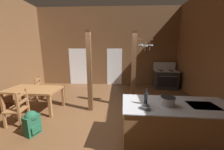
{
  "coord_description": "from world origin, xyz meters",
  "views": [
    {
      "loc": [
        0.54,
        -3.45,
        2.0
      ],
      "look_at": [
        0.37,
        0.72,
        1.14
      ],
      "focal_mm": 20.11,
      "sensor_mm": 36.0,
      "label": 1
    }
  ],
  "objects_px": {
    "dining_table": "(34,91)",
    "bottle_tall_on_counter": "(146,98)",
    "stove_range": "(165,79)",
    "mixing_bowl_on_counter": "(146,107)",
    "ladderback_chair_by_post": "(18,109)",
    "backpack": "(32,122)",
    "kitchen_island": "(175,126)",
    "stockpot_on_counter": "(168,101)",
    "ladderback_chair_near_window": "(42,89)"
  },
  "relations": [
    {
      "from": "dining_table",
      "to": "bottle_tall_on_counter",
      "type": "xyz_separation_m",
      "value": [
        3.3,
        -1.47,
        0.41
      ]
    },
    {
      "from": "stove_range",
      "to": "mixing_bowl_on_counter",
      "type": "bearing_deg",
      "value": -114.63
    },
    {
      "from": "ladderback_chair_by_post",
      "to": "backpack",
      "type": "relative_size",
      "value": 1.59
    },
    {
      "from": "stove_range",
      "to": "dining_table",
      "type": "bearing_deg",
      "value": -152.93
    },
    {
      "from": "kitchen_island",
      "to": "stockpot_on_counter",
      "type": "xyz_separation_m",
      "value": [
        -0.21,
        -0.03,
        0.55
      ]
    },
    {
      "from": "ladderback_chair_by_post",
      "to": "mixing_bowl_on_counter",
      "type": "relative_size",
      "value": 5.82
    },
    {
      "from": "dining_table",
      "to": "ladderback_chair_by_post",
      "type": "xyz_separation_m",
      "value": [
        0.11,
        -0.83,
        -0.2
      ]
    },
    {
      "from": "ladderback_chair_near_window",
      "to": "backpack",
      "type": "bearing_deg",
      "value": -64.59
    },
    {
      "from": "kitchen_island",
      "to": "bottle_tall_on_counter",
      "type": "xyz_separation_m",
      "value": [
        -0.63,
        -0.02,
        0.59
      ]
    },
    {
      "from": "ladderback_chair_by_post",
      "to": "kitchen_island",
      "type": "bearing_deg",
      "value": -9.24
    },
    {
      "from": "kitchen_island",
      "to": "backpack",
      "type": "height_order",
      "value": "kitchen_island"
    },
    {
      "from": "stove_range",
      "to": "bottle_tall_on_counter",
      "type": "distance_m",
      "value": 4.63
    },
    {
      "from": "ladderback_chair_near_window",
      "to": "backpack",
      "type": "relative_size",
      "value": 1.59
    },
    {
      "from": "ladderback_chair_near_window",
      "to": "ladderback_chair_by_post",
      "type": "bearing_deg",
      "value": -77.75
    },
    {
      "from": "backpack",
      "to": "kitchen_island",
      "type": "bearing_deg",
      "value": -4.09
    },
    {
      "from": "backpack",
      "to": "mixing_bowl_on_counter",
      "type": "height_order",
      "value": "mixing_bowl_on_counter"
    },
    {
      "from": "ladderback_chair_near_window",
      "to": "ladderback_chair_by_post",
      "type": "height_order",
      "value": "same"
    },
    {
      "from": "ladderback_chair_by_post",
      "to": "stockpot_on_counter",
      "type": "bearing_deg",
      "value": -10.25
    },
    {
      "from": "stove_range",
      "to": "stockpot_on_counter",
      "type": "relative_size",
      "value": 3.87
    },
    {
      "from": "kitchen_island",
      "to": "ladderback_chair_by_post",
      "type": "xyz_separation_m",
      "value": [
        -3.83,
        0.62,
        -0.01
      ]
    },
    {
      "from": "kitchen_island",
      "to": "ladderback_chair_near_window",
      "type": "height_order",
      "value": "ladderback_chair_near_window"
    },
    {
      "from": "ladderback_chair_near_window",
      "to": "mixing_bowl_on_counter",
      "type": "bearing_deg",
      "value": -35.76
    },
    {
      "from": "ladderback_chair_near_window",
      "to": "bottle_tall_on_counter",
      "type": "bearing_deg",
      "value": -33.23
    },
    {
      "from": "stove_range",
      "to": "bottle_tall_on_counter",
      "type": "height_order",
      "value": "stove_range"
    },
    {
      "from": "ladderback_chair_by_post",
      "to": "backpack",
      "type": "height_order",
      "value": "ladderback_chair_by_post"
    },
    {
      "from": "mixing_bowl_on_counter",
      "to": "bottle_tall_on_counter",
      "type": "xyz_separation_m",
      "value": [
        0.04,
        0.2,
        0.1
      ]
    },
    {
      "from": "dining_table",
      "to": "ladderback_chair_near_window",
      "type": "distance_m",
      "value": 0.93
    },
    {
      "from": "kitchen_island",
      "to": "backpack",
      "type": "distance_m",
      "value": 3.22
    },
    {
      "from": "ladderback_chair_by_post",
      "to": "bottle_tall_on_counter",
      "type": "xyz_separation_m",
      "value": [
        3.2,
        -0.64,
        0.61
      ]
    },
    {
      "from": "mixing_bowl_on_counter",
      "to": "bottle_tall_on_counter",
      "type": "relative_size",
      "value": 0.52
    },
    {
      "from": "kitchen_island",
      "to": "dining_table",
      "type": "xyz_separation_m",
      "value": [
        -3.94,
        1.45,
        0.19
      ]
    },
    {
      "from": "stove_range",
      "to": "stockpot_on_counter",
      "type": "distance_m",
      "value": 4.48
    },
    {
      "from": "dining_table",
      "to": "mixing_bowl_on_counter",
      "type": "height_order",
      "value": "mixing_bowl_on_counter"
    },
    {
      "from": "stockpot_on_counter",
      "to": "mixing_bowl_on_counter",
      "type": "relative_size",
      "value": 2.09
    },
    {
      "from": "ladderback_chair_near_window",
      "to": "stockpot_on_counter",
      "type": "xyz_separation_m",
      "value": [
        3.99,
        -2.35,
        0.56
      ]
    },
    {
      "from": "backpack",
      "to": "ladderback_chair_by_post",
      "type": "bearing_deg",
      "value": 147.77
    },
    {
      "from": "stove_range",
      "to": "mixing_bowl_on_counter",
      "type": "distance_m",
      "value": 4.82
    },
    {
      "from": "stockpot_on_counter",
      "to": "ladderback_chair_near_window",
      "type": "bearing_deg",
      "value": 149.48
    },
    {
      "from": "stove_range",
      "to": "bottle_tall_on_counter",
      "type": "xyz_separation_m",
      "value": [
        -1.96,
        -4.16,
        0.58
      ]
    },
    {
      "from": "stockpot_on_counter",
      "to": "ladderback_chair_by_post",
      "type": "bearing_deg",
      "value": 169.75
    },
    {
      "from": "stove_range",
      "to": "ladderback_chair_near_window",
      "type": "height_order",
      "value": "stove_range"
    },
    {
      "from": "ladderback_chair_near_window",
      "to": "mixing_bowl_on_counter",
      "type": "xyz_separation_m",
      "value": [
        3.52,
        -2.54,
        0.51
      ]
    },
    {
      "from": "backpack",
      "to": "bottle_tall_on_counter",
      "type": "bearing_deg",
      "value": -5.44
    },
    {
      "from": "dining_table",
      "to": "mixing_bowl_on_counter",
      "type": "relative_size",
      "value": 10.78
    },
    {
      "from": "stockpot_on_counter",
      "to": "bottle_tall_on_counter",
      "type": "distance_m",
      "value": 0.43
    },
    {
      "from": "stove_range",
      "to": "stockpot_on_counter",
      "type": "bearing_deg",
      "value": -110.17
    },
    {
      "from": "stove_range",
      "to": "kitchen_island",
      "type": "bearing_deg",
      "value": -107.71
    },
    {
      "from": "ladderback_chair_by_post",
      "to": "mixing_bowl_on_counter",
      "type": "distance_m",
      "value": 3.3
    },
    {
      "from": "backpack",
      "to": "stockpot_on_counter",
      "type": "distance_m",
      "value": 3.09
    },
    {
      "from": "dining_table",
      "to": "kitchen_island",
      "type": "bearing_deg",
      "value": -20.25
    }
  ]
}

